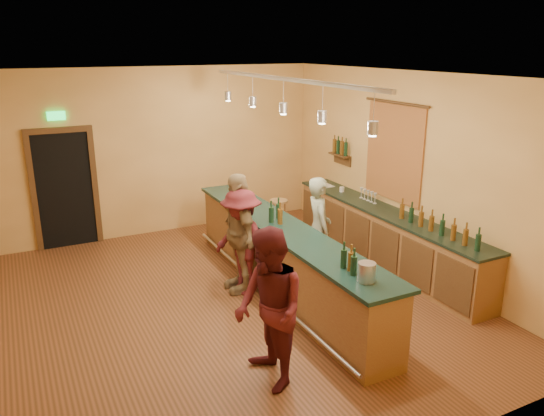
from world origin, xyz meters
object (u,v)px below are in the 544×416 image
tasting_bar (282,254)px  bartender (319,228)px  back_counter (385,236)px  bar_stool (279,207)px  customer_c (242,242)px  customer_a (269,310)px  customer_b (239,233)px

tasting_bar → bartender: 0.82m
back_counter → tasting_bar: bearing=-174.9°
bar_stool → customer_c: bearing=-129.8°
customer_a → customer_c: 2.29m
tasting_bar → bartender: bartender is taller
tasting_bar → bar_stool: tasting_bar is taller
customer_b → back_counter: bearing=91.2°
customer_c → bar_stool: (1.63, 1.95, -0.23)m
customer_c → bartender: bearing=69.9°
customer_c → bar_stool: bearing=121.4°
bartender → bar_stool: bearing=5.1°
back_counter → bartender: 1.33m
customer_c → customer_a: bearing=-35.0°
tasting_bar → bar_stool: 2.45m
back_counter → customer_b: size_ratio=2.50×
customer_a → bar_stool: bearing=154.5°
tasting_bar → customer_b: customer_b is taller
back_counter → customer_b: bearing=176.1°
customer_c → back_counter: bearing=69.7°
tasting_bar → customer_b: 0.72m
back_counter → customer_b: customer_b is taller
customer_c → bar_stool: size_ratio=2.24×
back_counter → tasting_bar: size_ratio=0.89×
customer_c → tasting_bar: bearing=46.6°
customer_b → customer_c: customer_b is taller
back_counter → bartender: (-1.29, 0.04, 0.34)m
customer_b → bar_stool: size_ratio=2.53×
tasting_bar → customer_c: size_ratio=3.16×
back_counter → customer_c: customer_c is taller
tasting_bar → customer_c: bearing=155.4°
bartender → customer_b: bearing=98.4°
back_counter → customer_c: 2.62m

